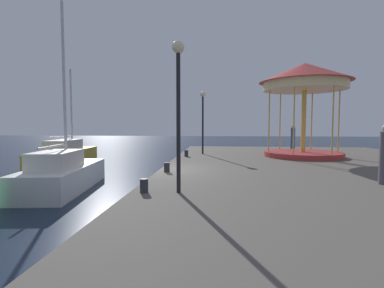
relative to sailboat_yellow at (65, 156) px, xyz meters
The scene contains 11 objects.
ground_plane 9.60m from the sailboat_yellow, 37.64° to the right, with size 120.00×120.00×0.00m, color #162338.
quay_dock 16.40m from the sailboat_yellow, 20.88° to the right, with size 15.49×28.09×0.80m, color #5B564F.
sailboat_yellow is the anchor object (origin of this frame).
sailboat_white 7.64m from the sailboat_yellow, 61.90° to the right, with size 2.69×5.69×7.98m.
carousel 16.02m from the sailboat_yellow, ahead, with size 5.48×5.48×5.73m.
lamp_post_near_edge 13.84m from the sailboat_yellow, 48.16° to the right, with size 0.36×0.36×4.32m.
lamp_post_mid_promenade 9.65m from the sailboat_yellow, ahead, with size 0.36×0.36×4.20m.
bollard_south 12.93m from the sailboat_yellow, 51.73° to the right, with size 0.24×0.24×0.40m, color #2D2D33.
bollard_north 10.34m from the sailboat_yellow, 39.06° to the right, with size 0.24×0.24×0.40m, color #2D2D33.
bollard_center 8.20m from the sailboat_yellow, ahead, with size 0.24×0.24×0.40m, color #2D2D33.
person_by_the_water 16.68m from the sailboat_yellow, 16.70° to the left, with size 0.34×0.34×1.99m.
Camera 1 is at (2.56, -12.41, 2.75)m, focal length 26.99 mm.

